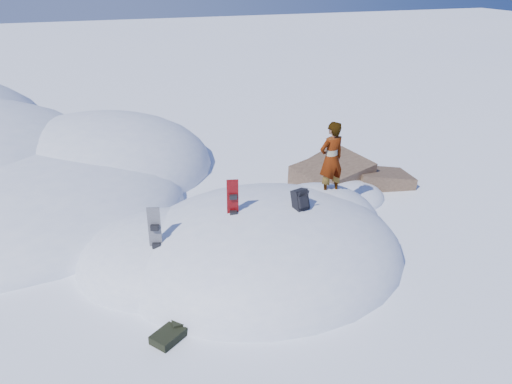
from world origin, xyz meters
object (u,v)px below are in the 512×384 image
object	(u,v)px
person	(331,159)
snowboard_red	(233,206)
snowboard_dark	(156,238)
backpack	(301,200)

from	to	relation	value
person	snowboard_red	bearing A→B (deg)	7.09
snowboard_dark	backpack	bearing A→B (deg)	13.83
snowboard_dark	person	size ratio (longest dim) A/B	0.75
snowboard_dark	person	world-z (taller)	person
snowboard_red	backpack	size ratio (longest dim) A/B	2.47
backpack	person	xyz separation A→B (m)	(1.37, 1.20, 0.40)
snowboard_red	backpack	world-z (taller)	snowboard_red
snowboard_red	person	size ratio (longest dim) A/B	0.70
backpack	snowboard_dark	bearing A→B (deg)	161.57
snowboard_dark	person	distance (m)	4.88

